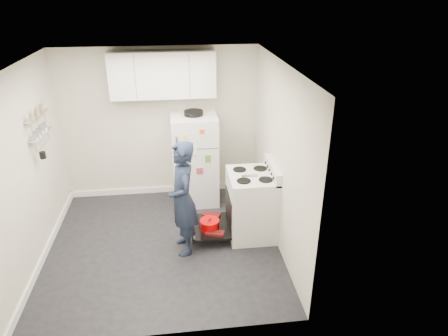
{
  "coord_description": "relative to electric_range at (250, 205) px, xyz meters",
  "views": [
    {
      "loc": [
        0.28,
        -4.73,
        3.37
      ],
      "look_at": [
        0.89,
        0.21,
        1.05
      ],
      "focal_mm": 32.0,
      "sensor_mm": 36.0,
      "label": 1
    }
  ],
  "objects": [
    {
      "name": "wall_shelf_rack",
      "position": [
        -2.78,
        0.34,
        1.21
      ],
      "size": [
        0.14,
        0.6,
        0.61
      ],
      "color": "#B2B2B7",
      "rests_on": "room"
    },
    {
      "name": "open_oven_door",
      "position": [
        -0.59,
        -0.03,
        -0.28
      ],
      "size": [
        0.55,
        0.72,
        0.22
      ],
      "color": "black",
      "rests_on": "ground"
    },
    {
      "name": "electric_range",
      "position": [
        0.0,
        0.0,
        0.0
      ],
      "size": [
        0.66,
        0.76,
        1.1
      ],
      "color": "silver",
      "rests_on": "ground"
    },
    {
      "name": "refrigerator",
      "position": [
        -0.72,
        1.1,
        0.29
      ],
      "size": [
        0.72,
        0.74,
        1.57
      ],
      "color": "silver",
      "rests_on": "ground"
    },
    {
      "name": "upper_cabinets",
      "position": [
        -1.16,
        1.28,
        1.63
      ],
      "size": [
        1.6,
        0.33,
        0.7
      ],
      "primitive_type": "cube",
      "color": "silver",
      "rests_on": "room"
    },
    {
      "name": "room",
      "position": [
        -1.29,
        -0.12,
        0.74
      ],
      "size": [
        3.21,
        3.21,
        2.51
      ],
      "color": "black",
      "rests_on": "ground"
    },
    {
      "name": "person",
      "position": [
        -0.96,
        -0.28,
        0.33
      ],
      "size": [
        0.46,
        0.63,
        1.59
      ],
      "primitive_type": "imported",
      "rotation": [
        0.0,
        0.0,
        -1.42
      ],
      "color": "#192137",
      "rests_on": "ground"
    }
  ]
}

